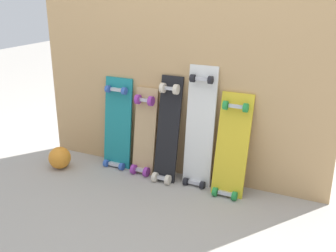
# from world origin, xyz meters

# --- Properties ---
(ground_plane) EXTENTS (12.00, 12.00, 0.00)m
(ground_plane) POSITION_xyz_m (0.00, 0.00, 0.00)
(ground_plane) COLOR #9E9991
(plywood_wall_panel) EXTENTS (2.23, 0.04, 1.67)m
(plywood_wall_panel) POSITION_xyz_m (0.00, 0.07, 0.84)
(plywood_wall_panel) COLOR tan
(plywood_wall_panel) RESTS_ON ground
(skateboard_teal) EXTENTS (0.23, 0.17, 0.77)m
(skateboard_teal) POSITION_xyz_m (-0.46, -0.01, 0.32)
(skateboard_teal) COLOR #197A7F
(skateboard_teal) RESTS_ON ground
(skateboard_natural) EXTENTS (0.18, 0.19, 0.71)m
(skateboard_natural) POSITION_xyz_m (-0.22, -0.03, 0.29)
(skateboard_natural) COLOR tan
(skateboard_natural) RESTS_ON ground
(skateboard_black) EXTENTS (0.17, 0.24, 0.82)m
(skateboard_black) POSITION_xyz_m (-0.01, -0.05, 0.35)
(skateboard_black) COLOR black
(skateboard_black) RESTS_ON ground
(skateboard_white) EXTENTS (0.21, 0.18, 0.92)m
(skateboard_white) POSITION_xyz_m (0.22, -0.02, 0.39)
(skateboard_white) COLOR silver
(skateboard_white) RESTS_ON ground
(skateboard_yellow) EXTENTS (0.22, 0.24, 0.75)m
(skateboard_yellow) POSITION_xyz_m (0.47, -0.06, 0.31)
(skateboard_yellow) COLOR gold
(skateboard_yellow) RESTS_ON ground
(rubber_ball) EXTENTS (0.17, 0.17, 0.17)m
(rubber_ball) POSITION_xyz_m (-0.84, -0.27, 0.09)
(rubber_ball) COLOR orange
(rubber_ball) RESTS_ON ground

